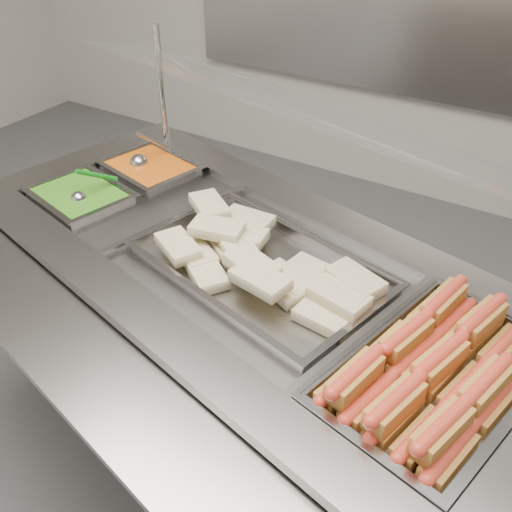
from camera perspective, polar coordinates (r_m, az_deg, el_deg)
The scene contains 11 objects.
steam_counter at distance 1.77m, azimuth -1.07°, elevation -10.94°, with size 1.87×1.15×0.83m.
tray_rail at distance 1.33m, azimuth -16.36°, elevation -9.90°, with size 1.67×0.71×0.05m.
sneeze_guard at distance 1.47m, azimuth 4.47°, elevation 14.16°, with size 1.55×0.62×0.41m.
pan_hotdogs at distance 1.27m, azimuth 17.52°, elevation -12.12°, with size 0.42×0.57×0.09m.
pan_wraps at distance 1.48m, azimuth 0.25°, elevation -1.57°, with size 0.70×0.51×0.06m.
pan_beans at distance 1.99m, azimuth -10.45°, elevation 7.88°, with size 0.32×0.28×0.09m.
pan_peas at distance 1.88m, azimuth -17.05°, elevation 4.99°, with size 0.32×0.28×0.09m.
hotdogs_in_buns at distance 1.23m, azimuth 17.17°, elevation -10.86°, with size 0.34×0.52×0.11m.
tortilla_wraps at distance 1.45m, azimuth 0.34°, elevation -0.51°, with size 0.64×0.34×0.09m.
ladle at distance 2.00m, azimuth -11.53°, elevation 9.20°, with size 0.07×0.17×0.14m.
serving_spoon at distance 1.83m, azimuth -16.98°, elevation 5.87°, with size 0.07×0.17×0.12m.
Camera 1 is at (0.75, -0.59, 1.70)m, focal length 40.00 mm.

